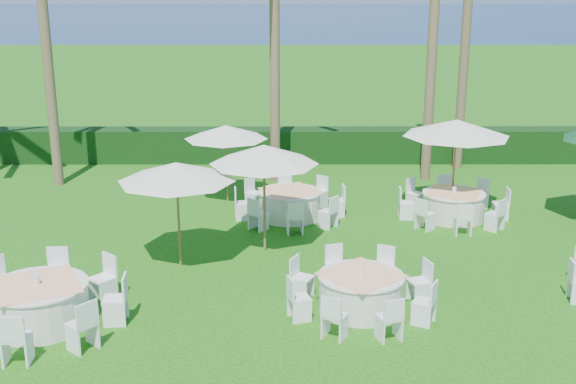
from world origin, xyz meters
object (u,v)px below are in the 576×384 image
Objects in this scene: banquet_table_f at (453,205)px; umbrella_a at (176,172)px; banquet_table_e at (290,203)px; umbrella_d at (457,128)px; umbrella_c at (226,132)px; banquet_table_a at (39,304)px; umbrella_b at (264,154)px; banquet_table_b at (361,291)px.

banquet_table_f is 1.13× the size of umbrella_a.
banquet_table_e is 5.08m from umbrella_d.
umbrella_d is (6.49, -1.06, 0.34)m from umbrella_c.
umbrella_a is at bearing -126.16° from banquet_table_e.
banquet_table_f is 8.11m from umbrella_a.
banquet_table_a is 11.38m from banquet_table_f.
umbrella_d is at bearing 28.95° from umbrella_a.
banquet_table_e is 3.34m from umbrella_b.
umbrella_b is (4.24, 3.94, 1.99)m from banquet_table_a.
banquet_table_b is 6.56m from banquet_table_f.
banquet_table_e reaches higher than banquet_table_b.
umbrella_c is at bearing 170.69° from umbrella_d.
banquet_table_b is (6.26, 0.64, -0.04)m from banquet_table_a.
umbrella_b is (-0.63, -2.58, 2.03)m from banquet_table_e.
banquet_table_e is 4.74m from umbrella_a.
banquet_table_a is 11.95m from umbrella_d.
umbrella_b reaches higher than banquet_table_f.
banquet_table_b reaches higher than banquet_table_f.
banquet_table_e reaches higher than banquet_table_f.
umbrella_c reaches higher than banquet_table_e.
umbrella_a is 0.90× the size of umbrella_d.
banquet_table_b is 0.99× the size of banquet_table_f.
umbrella_a is at bearing -154.41° from banquet_table_f.
banquet_table_a is 6.30m from banquet_table_b.
banquet_table_b is at bearing -116.99° from umbrella_d.
banquet_table_f is (4.54, -0.11, -0.01)m from banquet_table_e.
banquet_table_f is 2.14m from umbrella_d.
banquet_table_e is at bearing 53.26° from banquet_table_a.
umbrella_d reaches higher than banquet_table_f.
umbrella_c is 0.82× the size of umbrella_d.
umbrella_b is at bearing -73.21° from umbrella_c.
banquet_table_a is at bearing -143.66° from umbrella_d.
banquet_table_b is 1.12× the size of umbrella_a.
umbrella_b is at bearing -149.94° from umbrella_d.
umbrella_d is (0.08, 0.58, 2.06)m from banquet_table_f.
banquet_table_f is at bearing 61.37° from banquet_table_b.
banquet_table_a is 1.26× the size of umbrella_b.
banquet_table_f is (3.14, 5.76, -0.00)m from banquet_table_b.
banquet_table_b is 8.27m from umbrella_c.
umbrella_d is at bearing 30.06° from umbrella_b.
umbrella_c is at bearing 113.80° from banquet_table_b.
banquet_table_a is 4.19m from umbrella_a.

